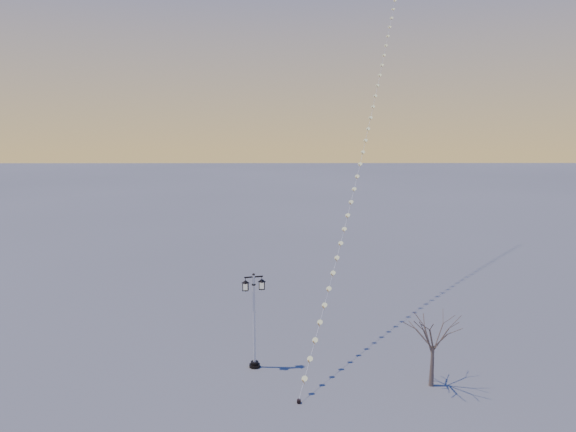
{
  "coord_description": "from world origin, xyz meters",
  "views": [
    {
      "loc": [
        -0.79,
        -23.74,
        12.8
      ],
      "look_at": [
        -0.62,
        4.42,
        7.86
      ],
      "focal_mm": 32.92,
      "sensor_mm": 36.0,
      "label": 1
    }
  ],
  "objects": [
    {
      "name": "ground",
      "position": [
        0.0,
        0.0,
        0.0
      ],
      "size": [
        300.0,
        300.0,
        0.0
      ],
      "primitive_type": "plane",
      "color": "#606061",
      "rests_on": "ground"
    },
    {
      "name": "street_lamp",
      "position": [
        -2.41,
        2.59,
        2.87
      ],
      "size": [
        1.29,
        0.67,
        5.18
      ],
      "rotation": [
        0.0,
        0.0,
        0.25
      ],
      "color": "black",
      "rests_on": "ground"
    },
    {
      "name": "bare_tree",
      "position": [
        6.45,
        0.51,
        2.62
      ],
      "size": [
        2.27,
        2.27,
        3.77
      ],
      "rotation": [
        0.0,
        0.0,
        -0.05
      ],
      "color": "brown",
      "rests_on": "ground"
    },
    {
      "name": "kite_train",
      "position": [
        5.47,
        15.27,
        15.03
      ],
      "size": [
        11.84,
        33.39,
        30.28
      ],
      "rotation": [
        0.0,
        0.0,
        -0.25
      ],
      "color": "black",
      "rests_on": "ground"
    }
  ]
}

